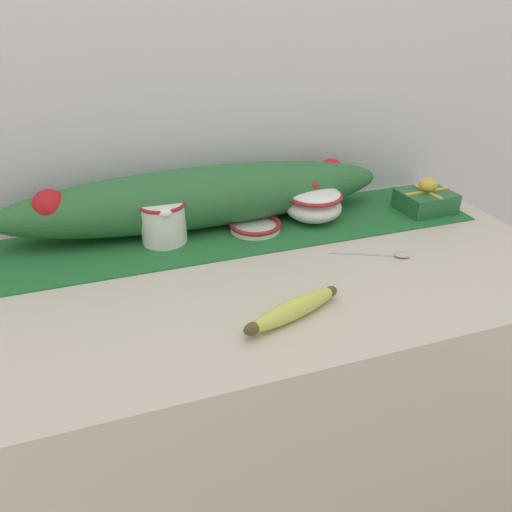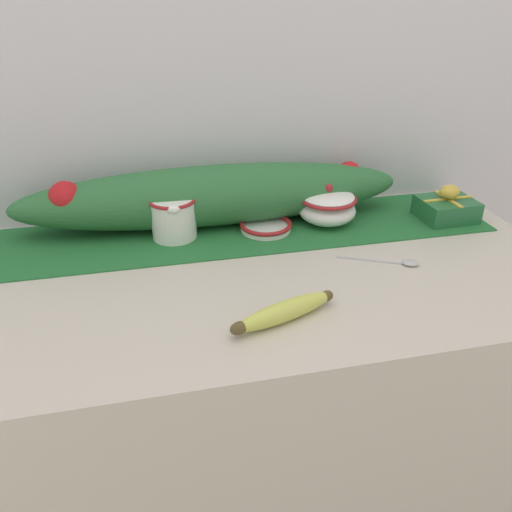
{
  "view_description": "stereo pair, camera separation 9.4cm",
  "coord_description": "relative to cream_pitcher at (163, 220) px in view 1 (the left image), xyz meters",
  "views": [
    {
      "loc": [
        -0.23,
        -0.82,
        1.39
      ],
      "look_at": [
        0.04,
        -0.04,
        0.94
      ],
      "focal_mm": 35.0,
      "sensor_mm": 36.0,
      "label": 1
    },
    {
      "loc": [
        -0.14,
        -0.85,
        1.39
      ],
      "look_at": [
        0.04,
        -0.04,
        0.94
      ],
      "focal_mm": 35.0,
      "sensor_mm": 36.0,
      "label": 2
    }
  ],
  "objects": [
    {
      "name": "countertop",
      "position": [
        0.1,
        -0.18,
        -0.5
      ],
      "size": [
        1.38,
        0.63,
        0.89
      ],
      "primitive_type": "cube",
      "color": "beige",
      "rests_on": "ground_plane"
    },
    {
      "name": "back_wall",
      "position": [
        0.1,
        0.16,
        0.26
      ],
      "size": [
        2.18,
        0.04,
        2.4
      ],
      "primitive_type": "cube",
      "color": "silver",
      "rests_on": "ground_plane"
    },
    {
      "name": "table_runner",
      "position": [
        0.1,
        -0.0,
        -0.05
      ],
      "size": [
        1.27,
        0.25,
        0.0
      ],
      "primitive_type": "cube",
      "color": "#236B33",
      "rests_on": "countertop"
    },
    {
      "name": "cream_pitcher",
      "position": [
        0.0,
        0.0,
        0.0
      ],
      "size": [
        0.1,
        0.12,
        0.1
      ],
      "color": "white",
      "rests_on": "countertop"
    },
    {
      "name": "sugar_bowl",
      "position": [
        0.36,
        -0.0,
        -0.01
      ],
      "size": [
        0.14,
        0.14,
        0.1
      ],
      "color": "white",
      "rests_on": "countertop"
    },
    {
      "name": "small_dish",
      "position": [
        0.21,
        -0.01,
        -0.04
      ],
      "size": [
        0.12,
        0.12,
        0.02
      ],
      "color": "white",
      "rests_on": "countertop"
    },
    {
      "name": "banana",
      "position": [
        0.16,
        -0.36,
        -0.04
      ],
      "size": [
        0.2,
        0.1,
        0.04
      ],
      "rotation": [
        0.0,
        0.0,
        0.34
      ],
      "color": "#CCD156",
      "rests_on": "countertop"
    },
    {
      "name": "spoon",
      "position": [
        0.44,
        -0.23,
        -0.05
      ],
      "size": [
        0.16,
        0.08,
        0.01
      ],
      "rotation": [
        0.0,
        0.0,
        -0.44
      ],
      "color": "#B7B7BC",
      "rests_on": "countertop"
    },
    {
      "name": "gift_box",
      "position": [
        0.65,
        -0.04,
        -0.02
      ],
      "size": [
        0.13,
        0.11,
        0.08
      ],
      "rotation": [
        0.0,
        0.0,
        0.04
      ],
      "color": "#236638",
      "rests_on": "countertop"
    },
    {
      "name": "poinsettia_garland",
      "position": [
        0.1,
        0.05,
        0.02
      ],
      "size": [
        0.9,
        0.15,
        0.14
      ],
      "color": "#2D6B38",
      "rests_on": "countertop"
    }
  ]
}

